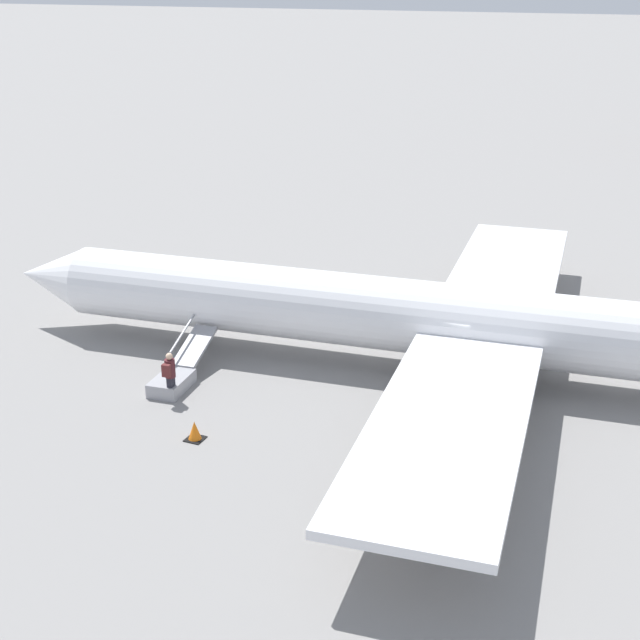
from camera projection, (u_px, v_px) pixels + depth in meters
name	position (u px, v px, depth m)	size (l,w,h in m)	color
ground_plane	(441.00, 373.00, 32.76)	(600.00, 600.00, 0.00)	gray
airplane_main	(472.00, 323.00, 31.70)	(35.84, 27.60, 7.07)	white
boarding_stairs	(177.00, 375.00, 31.64)	(1.44, 4.10, 1.74)	#99999E
passenger	(170.00, 373.00, 30.32)	(0.36, 0.55, 1.74)	#23232D
traffic_cone_near_stairs	(195.00, 431.00, 27.98)	(0.57, 0.57, 0.63)	black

